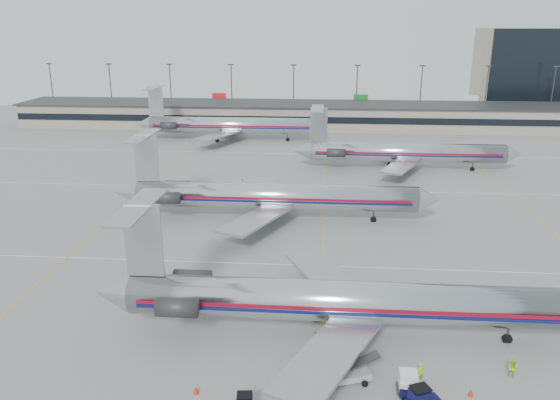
# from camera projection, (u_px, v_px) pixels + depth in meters

# --- Properties ---
(ground) EXTENTS (260.00, 260.00, 0.00)m
(ground) POSITION_uv_depth(u_px,v_px,m) (323.00, 310.00, 52.20)
(ground) COLOR gray
(ground) RESTS_ON ground
(apron_markings) EXTENTS (160.00, 0.15, 0.02)m
(apron_markings) POSITION_uv_depth(u_px,v_px,m) (323.00, 266.00, 61.68)
(apron_markings) COLOR silver
(apron_markings) RESTS_ON ground
(terminal) EXTENTS (162.00, 17.00, 6.25)m
(terminal) POSITION_uv_depth(u_px,v_px,m) (325.00, 115.00, 144.19)
(terminal) COLOR gray
(terminal) RESTS_ON ground
(light_mast_row) EXTENTS (163.60, 0.40, 15.28)m
(light_mast_row) POSITION_uv_depth(u_px,v_px,m) (325.00, 89.00, 155.84)
(light_mast_row) COLOR #38383D
(light_mast_row) RESTS_ON ground
(distant_building) EXTENTS (30.00, 20.00, 25.00)m
(distant_building) POSITION_uv_depth(u_px,v_px,m) (530.00, 71.00, 165.20)
(distant_building) COLOR tan
(distant_building) RESTS_ON ground
(jet_foreground) EXTENTS (45.05, 26.53, 11.79)m
(jet_foreground) POSITION_uv_depth(u_px,v_px,m) (340.00, 300.00, 46.89)
(jet_foreground) COLOR silver
(jet_foreground) RESTS_ON ground
(jet_second_row) EXTENTS (45.36, 26.71, 11.87)m
(jet_second_row) POSITION_uv_depth(u_px,v_px,m) (269.00, 196.00, 75.52)
(jet_second_row) COLOR silver
(jet_second_row) RESTS_ON ground
(jet_third_row) EXTENTS (42.26, 26.00, 11.56)m
(jet_third_row) POSITION_uv_depth(u_px,v_px,m) (402.00, 152.00, 101.72)
(jet_third_row) COLOR silver
(jet_third_row) RESTS_ON ground
(jet_back_row) EXTENTS (45.40, 27.92, 12.41)m
(jet_back_row) POSITION_uv_depth(u_px,v_px,m) (227.00, 125.00, 127.61)
(jet_back_row) COLOR silver
(jet_back_row) RESTS_ON ground
(cart_inner) EXTENTS (1.99, 1.51, 1.03)m
(cart_inner) POSITION_uv_depth(u_px,v_px,m) (412.00, 390.00, 39.85)
(cart_inner) COLOR #090A34
(cart_inner) RESTS_ON ground
(uld_container) EXTENTS (1.64, 1.38, 1.68)m
(uld_container) POSITION_uv_depth(u_px,v_px,m) (408.00, 382.00, 40.33)
(uld_container) COLOR #2D2D30
(uld_container) RESTS_ON ground
(belt_loader) EXTENTS (4.41, 2.42, 2.26)m
(belt_loader) POSITION_uv_depth(u_px,v_px,m) (348.00, 375.00, 41.56)
(belt_loader) COLOR #A4A4A4
(belt_loader) RESTS_ON ground
(ramp_worker_near) EXTENTS (0.73, 0.67, 1.68)m
(ramp_worker_near) POSITION_uv_depth(u_px,v_px,m) (420.00, 373.00, 41.38)
(ramp_worker_near) COLOR #A4D814
(ramp_worker_near) RESTS_ON ground
(ramp_worker_far) EXTENTS (0.98, 0.96, 1.59)m
(ramp_worker_far) POSITION_uv_depth(u_px,v_px,m) (513.00, 369.00, 41.95)
(ramp_worker_far) COLOR #9EE615
(ramp_worker_far) RESTS_ON ground
(cone_right) EXTENTS (0.48, 0.48, 0.54)m
(cone_right) POSITION_uv_depth(u_px,v_px,m) (471.00, 393.00, 40.04)
(cone_right) COLOR red
(cone_right) RESTS_ON ground
(cone_left) EXTENTS (0.48, 0.48, 0.60)m
(cone_left) POSITION_uv_depth(u_px,v_px,m) (196.00, 390.00, 40.30)
(cone_left) COLOR red
(cone_left) RESTS_ON ground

